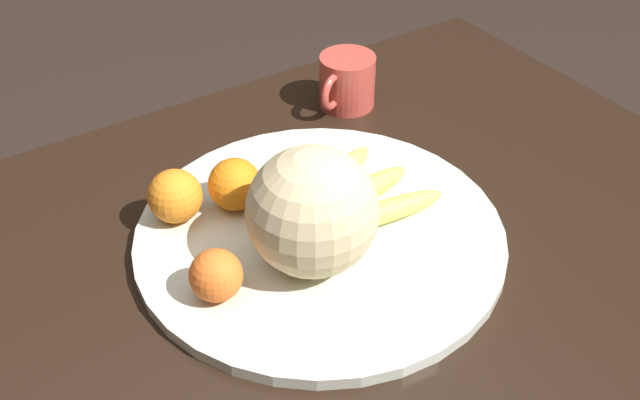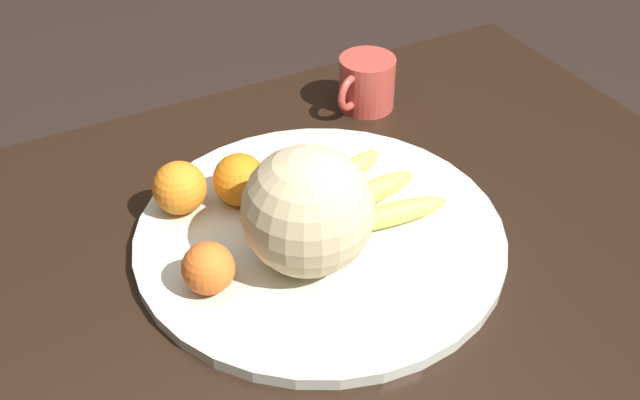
{
  "view_description": "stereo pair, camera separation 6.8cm",
  "coord_description": "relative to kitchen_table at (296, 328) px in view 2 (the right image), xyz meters",
  "views": [
    {
      "loc": [
        0.34,
        0.58,
        1.42
      ],
      "look_at": [
        -0.05,
        -0.03,
        0.84
      ],
      "focal_mm": 42.0,
      "sensor_mm": 36.0,
      "label": 1
    },
    {
      "loc": [
        0.29,
        0.62,
        1.42
      ],
      "look_at": [
        -0.05,
        -0.03,
        0.84
      ],
      "focal_mm": 42.0,
      "sensor_mm": 36.0,
      "label": 2
    }
  ],
  "objects": [
    {
      "name": "kitchen_table",
      "position": [
        0.0,
        0.0,
        0.0
      ],
      "size": [
        1.3,
        0.89,
        0.77
      ],
      "color": "black",
      "rests_on": "ground_plane"
    },
    {
      "name": "fruit_bowl",
      "position": [
        -0.05,
        -0.03,
        0.12
      ],
      "size": [
        0.48,
        0.48,
        0.02
      ],
      "color": "beige",
      "rests_on": "kitchen_table"
    },
    {
      "name": "melon",
      "position": [
        -0.01,
        0.01,
        0.21
      ],
      "size": [
        0.16,
        0.16,
        0.16
      ],
      "color": "beige",
      "rests_on": "fruit_bowl"
    },
    {
      "name": "banana_bunch",
      "position": [
        -0.13,
        -0.05,
        0.14
      ],
      "size": [
        0.18,
        0.17,
        0.03
      ],
      "rotation": [
        0.0,
        0.0,
        3.27
      ],
      "color": "brown",
      "rests_on": "fruit_bowl"
    },
    {
      "name": "orange_front_left",
      "position": [
        -0.06,
        -0.1,
        0.16
      ],
      "size": [
        0.07,
        0.07,
        0.07
      ],
      "color": "orange",
      "rests_on": "fruit_bowl"
    },
    {
      "name": "orange_front_right",
      "position": [
        0.09,
        -0.16,
        0.16
      ],
      "size": [
        0.07,
        0.07,
        0.07
      ],
      "color": "orange",
      "rests_on": "fruit_bowl"
    },
    {
      "name": "orange_mid_center",
      "position": [
        0.01,
        -0.14,
        0.16
      ],
      "size": [
        0.07,
        0.07,
        0.07
      ],
      "color": "orange",
      "rests_on": "fruit_bowl"
    },
    {
      "name": "orange_back_left",
      "position": [
        0.11,
        -0.0,
        0.16
      ],
      "size": [
        0.06,
        0.06,
        0.06
      ],
      "color": "orange",
      "rests_on": "fruit_bowl"
    },
    {
      "name": "ceramic_mug",
      "position": [
        -0.27,
        -0.29,
        0.15
      ],
      "size": [
        0.12,
        0.09,
        0.09
      ],
      "rotation": [
        0.0,
        0.0,
        0.47
      ],
      "color": "#B74238",
      "rests_on": "kitchen_table"
    }
  ]
}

